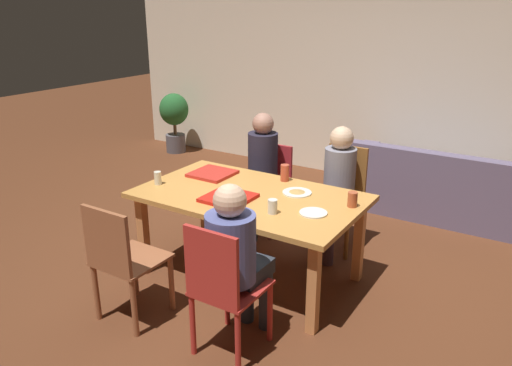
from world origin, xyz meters
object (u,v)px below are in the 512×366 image
person_2 (336,182)px  pizza_box_1 (212,174)px  dining_table (250,203)px  drinking_glass_0 (352,199)px  pizza_box_0 (228,198)px  drinking_glass_1 (158,178)px  potted_plant (174,116)px  drinking_glass_3 (273,207)px  plate_0 (297,192)px  chair_0 (267,183)px  chair_2 (342,194)px  couch (429,188)px  person_1 (236,252)px  chair_1 (223,286)px  person_0 (260,164)px  chair_3 (122,259)px  drinking_glass_2 (285,173)px  plate_1 (313,213)px

person_2 → pizza_box_1: size_ratio=3.37×
dining_table → drinking_glass_0: drinking_glass_0 is taller
pizza_box_0 → drinking_glass_1: (-0.71, -0.03, 0.04)m
drinking_glass_1 → potted_plant: potted_plant is taller
person_2 → drinking_glass_3: person_2 is taller
plate_0 → chair_0: bearing=134.3°
pizza_box_1 → chair_0: bearing=80.5°
chair_2 → person_2: (-0.00, -0.16, 0.17)m
chair_2 → couch: (0.51, 1.29, -0.24)m
person_1 → drinking_glass_1: bearing=154.1°
drinking_glass_0 → drinking_glass_3: (-0.45, -0.44, -0.00)m
chair_0 → drinking_glass_1: bearing=-107.4°
chair_1 → person_2: bearing=90.0°
person_2 → pizza_box_1: person_2 is taller
drinking_glass_3 → person_0: bearing=125.8°
pizza_box_1 → potted_plant: size_ratio=0.38×
dining_table → chair_3: chair_3 is taller
drinking_glass_2 → person_2: bearing=48.1°
chair_1 → drinking_glass_1: bearing=148.3°
drinking_glass_2 → potted_plant: (-3.14, 2.15, -0.26)m
person_1 → drinking_glass_2: (-0.33, 1.24, 0.13)m
chair_3 → drinking_glass_0: (1.22, 1.22, 0.30)m
dining_table → person_2: person_2 is taller
person_2 → couch: person_2 is taller
chair_1 → drinking_glass_0: bearing=71.2°
drinking_glass_2 → dining_table: bearing=-101.2°
person_0 → potted_plant: person_0 is taller
plate_0 → potted_plant: potted_plant is taller
couch → person_2: bearing=-109.3°
person_0 → pizza_box_1: person_0 is taller
person_0 → pizza_box_1: 0.62m
drinking_glass_3 → person_2: bearing=86.9°
dining_table → drinking_glass_2: bearing=78.8°
person_0 → person_2: size_ratio=1.02×
person_2 → chair_3: bearing=-114.5°
chair_3 → pizza_box_0: size_ratio=2.55×
pizza_box_0 → pizza_box_1: (-0.46, 0.41, 0.00)m
person_0 → chair_1: person_0 is taller
plate_0 → person_0: bearing=140.3°
chair_3 → chair_0: bearing=90.0°
person_1 → chair_3: 0.88m
pizza_box_0 → potted_plant: size_ratio=0.39×
plate_0 → plate_1: 0.43m
pizza_box_0 → potted_plant: 4.07m
pizza_box_0 → plate_0: (0.40, 0.41, -0.00)m
chair_0 → plate_0: size_ratio=3.60×
chair_0 → chair_2: chair_2 is taller
person_2 → dining_table: bearing=-117.4°
person_2 → drinking_glass_2: size_ratio=8.13×
person_2 → chair_1: bearing=-90.0°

